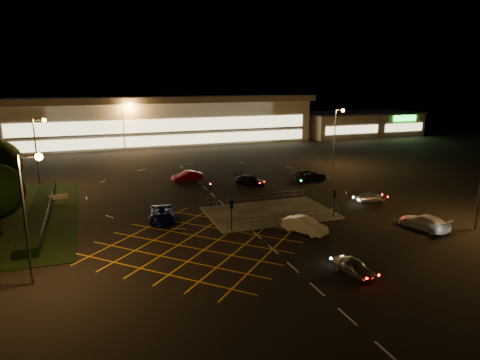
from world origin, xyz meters
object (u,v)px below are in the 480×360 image
object	(u,v)px
car_near_silver	(354,267)
car_queue_white	(305,225)
car_east_grey	(309,175)
signal_nw	(210,190)
signal_sw	(232,209)
car_right_silver	(371,197)
car_circ_red	(187,176)
car_approach_white	(424,222)
signal_ne	(301,182)
car_far_dkgrey	(250,180)
signal_se	(334,198)
car_left_blue	(162,214)

from	to	relation	value
car_near_silver	car_queue_white	xyz separation A→B (m)	(0.81, 9.79, 0.13)
car_east_grey	signal_nw	bearing A→B (deg)	110.13
signal_sw	car_east_grey	xyz separation A→B (m)	(18.37, 17.30, -1.59)
car_right_silver	car_circ_red	world-z (taller)	car_circ_red
car_east_grey	car_approach_white	world-z (taller)	car_east_grey
signal_sw	signal_nw	size ratio (longest dim) A/B	1.00
signal_ne	car_east_grey	world-z (taller)	signal_ne
car_approach_white	car_far_dkgrey	bearing A→B (deg)	-81.28
car_queue_white	car_right_silver	size ratio (longest dim) A/B	1.30
signal_ne	car_near_silver	bearing A→B (deg)	-106.16
signal_se	signal_ne	distance (m)	7.99
signal_ne	car_queue_white	size ratio (longest dim) A/B	0.66
car_near_silver	signal_nw	bearing A→B (deg)	98.69
signal_ne	car_far_dkgrey	distance (m)	10.15
car_left_blue	car_east_grey	bearing A→B (deg)	34.44
car_far_dkgrey	car_east_grey	bearing A→B (deg)	-37.02
signal_sw	car_right_silver	world-z (taller)	signal_sw
car_approach_white	car_east_grey	bearing A→B (deg)	-103.38
signal_sw	car_queue_white	xyz separation A→B (m)	(6.79, -3.01, -1.58)
car_far_dkgrey	car_circ_red	size ratio (longest dim) A/B	1.01
car_approach_white	car_queue_white	bearing A→B (deg)	-29.63
car_far_dkgrey	car_east_grey	distance (m)	9.71
car_right_silver	signal_nw	bearing A→B (deg)	81.56
car_near_silver	car_far_dkgrey	distance (m)	30.34
signal_se	car_approach_white	xyz separation A→B (m)	(6.94, -6.23, -1.60)
signal_se	signal_ne	size ratio (longest dim) A/B	1.00
car_circ_red	car_east_grey	bearing A→B (deg)	59.43
car_circ_red	car_approach_white	size ratio (longest dim) A/B	0.90
signal_nw	car_circ_red	size ratio (longest dim) A/B	0.67
car_near_silver	car_east_grey	distance (m)	32.54
car_approach_white	car_circ_red	bearing A→B (deg)	-72.35
signal_sw	signal_se	distance (m)	12.00
signal_nw	car_left_blue	world-z (taller)	signal_nw
car_near_silver	car_right_silver	distance (m)	21.70
car_near_silver	car_far_dkgrey	xyz separation A→B (m)	(2.68, 30.22, 0.03)
car_near_silver	car_right_silver	size ratio (longest dim) A/B	1.05
signal_se	car_circ_red	world-z (taller)	signal_se
signal_sw	car_east_grey	bearing A→B (deg)	-136.72
car_left_blue	car_approach_white	bearing A→B (deg)	-16.18
car_queue_white	car_far_dkgrey	bearing A→B (deg)	55.65
signal_se	car_near_silver	world-z (taller)	signal_se
car_right_silver	car_approach_white	distance (m)	10.19
car_circ_red	car_east_grey	xyz separation A→B (m)	(17.87, -5.50, 0.00)
signal_se	car_approach_white	bearing A→B (deg)	138.11
signal_ne	car_queue_white	world-z (taller)	signal_ne
signal_ne	car_far_dkgrey	bearing A→B (deg)	109.53
signal_ne	car_circ_red	distance (m)	18.82
signal_ne	car_left_blue	xyz separation A→B (m)	(-18.22, -2.42, -1.59)
car_circ_red	car_left_blue	bearing A→B (deg)	-34.76
signal_sw	car_near_silver	size ratio (longest dim) A/B	0.81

